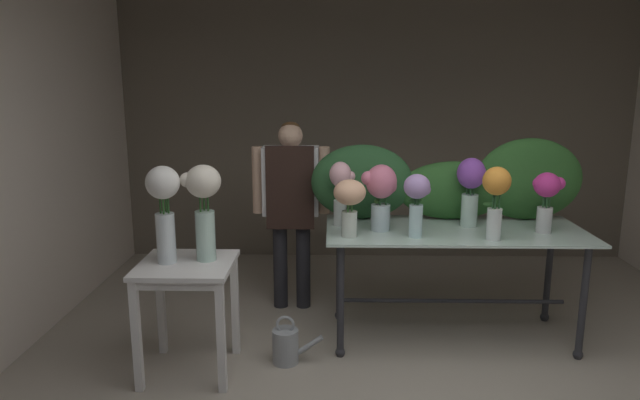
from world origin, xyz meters
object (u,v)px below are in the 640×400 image
(vase_rosy_hydrangea, at_px, (381,192))
(vase_white_roses_tall, at_px, (164,206))
(vase_sunset_peonies, at_px, (496,195))
(florist, at_px, (291,195))
(vase_lilac_ranunculus, at_px, (417,198))
(vase_peach_freesia, at_px, (350,200))
(vase_violet_snapdragons, at_px, (471,186))
(side_table_white, at_px, (187,279))
(watering_can, at_px, (286,345))
(display_table_glass, at_px, (454,247))
(vase_blush_tulips, at_px, (341,188))
(vase_cream_lisianthus_tall, at_px, (203,204))
(vase_magenta_anemones, at_px, (547,196))

(vase_rosy_hydrangea, relative_size, vase_white_roses_tall, 0.76)
(vase_sunset_peonies, bearing_deg, florist, 149.53)
(vase_lilac_ranunculus, relative_size, vase_peach_freesia, 1.10)
(vase_lilac_ranunculus, distance_m, vase_violet_snapdragons, 0.54)
(side_table_white, height_order, vase_rosy_hydrangea, vase_rosy_hydrangea)
(florist, bearing_deg, watering_can, -88.42)
(vase_sunset_peonies, relative_size, vase_white_roses_tall, 0.80)
(vase_lilac_ranunculus, bearing_deg, vase_rosy_hydrangea, 143.14)
(display_table_glass, bearing_deg, watering_can, -160.96)
(florist, distance_m, vase_peach_freesia, 0.92)
(side_table_white, relative_size, vase_white_roses_tall, 1.21)
(vase_lilac_ranunculus, height_order, vase_violet_snapdragons, vase_violet_snapdragons)
(vase_lilac_ranunculus, xyz_separation_m, vase_rosy_hydrangea, (-0.23, 0.17, 0.01))
(vase_white_roses_tall, bearing_deg, vase_peach_freesia, 14.98)
(vase_blush_tulips, relative_size, vase_cream_lisianthus_tall, 0.76)
(vase_blush_tulips, distance_m, vase_peach_freesia, 0.32)
(display_table_glass, height_order, vase_white_roses_tall, vase_white_roses_tall)
(vase_rosy_hydrangea, bearing_deg, vase_violet_snapdragons, 11.18)
(vase_blush_tulips, distance_m, vase_violet_snapdragons, 0.95)
(vase_rosy_hydrangea, height_order, watering_can, vase_rosy_hydrangea)
(vase_lilac_ranunculus, bearing_deg, vase_white_roses_tall, -169.08)
(side_table_white, distance_m, vase_peach_freesia, 1.20)
(vase_sunset_peonies, height_order, vase_magenta_anemones, vase_sunset_peonies)
(side_table_white, relative_size, vase_lilac_ranunculus, 1.73)
(vase_peach_freesia, relative_size, vase_cream_lisianthus_tall, 0.64)
(vase_violet_snapdragons, bearing_deg, display_table_glass, -144.91)
(vase_peach_freesia, height_order, vase_cream_lisianthus_tall, vase_cream_lisianthus_tall)
(florist, xyz_separation_m, vase_rosy_hydrangea, (0.68, -0.61, 0.16))
(side_table_white, xyz_separation_m, vase_magenta_anemones, (2.45, 0.45, 0.47))
(vase_magenta_anemones, height_order, vase_white_roses_tall, vase_white_roses_tall)
(side_table_white, bearing_deg, vase_peach_freesia, 16.58)
(vase_peach_freesia, bearing_deg, vase_lilac_ranunculus, 0.01)
(vase_lilac_ranunculus, bearing_deg, display_table_glass, 34.69)
(vase_violet_snapdragons, xyz_separation_m, watering_can, (-1.33, -0.50, -1.03))
(vase_cream_lisianthus_tall, bearing_deg, vase_lilac_ranunculus, 10.42)
(display_table_glass, distance_m, vase_peach_freesia, 0.90)
(display_table_glass, bearing_deg, vase_blush_tulips, 173.79)
(vase_sunset_peonies, xyz_separation_m, vase_blush_tulips, (-1.03, 0.37, -0.02))
(vase_cream_lisianthus_tall, bearing_deg, watering_can, 6.81)
(florist, xyz_separation_m, vase_sunset_peonies, (1.43, -0.84, 0.18))
(vase_rosy_hydrangea, distance_m, vase_white_roses_tall, 1.49)
(vase_lilac_ranunculus, xyz_separation_m, vase_blush_tulips, (-0.51, 0.31, 0.01))
(vase_cream_lisianthus_tall, bearing_deg, side_table_white, -153.40)
(vase_sunset_peonies, relative_size, vase_rosy_hydrangea, 1.05)
(vase_rosy_hydrangea, xyz_separation_m, vase_white_roses_tall, (-1.41, -0.49, -0.00))
(vase_violet_snapdragons, xyz_separation_m, vase_cream_lisianthus_tall, (-1.84, -0.56, -0.02))
(vase_magenta_anemones, relative_size, vase_cream_lisianthus_tall, 0.69)
(display_table_glass, xyz_separation_m, vase_lilac_ranunculus, (-0.32, -0.22, 0.41))
(vase_lilac_ranunculus, distance_m, watering_can, 1.35)
(display_table_glass, xyz_separation_m, vase_rosy_hydrangea, (-0.55, -0.05, 0.42))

